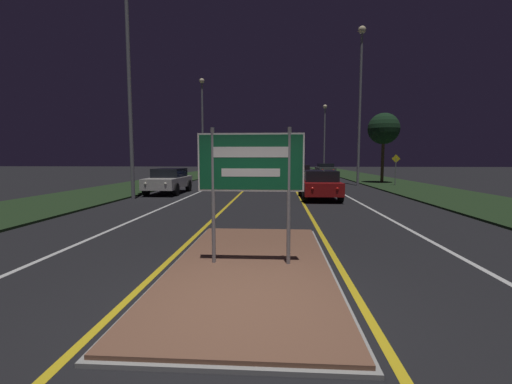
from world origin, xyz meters
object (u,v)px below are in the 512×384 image
streetlight_right_far (325,130)px  car_receding_0 (319,184)px  highway_sign (251,169)px  car_approaching_0 (169,180)px  warning_sign (396,167)px  streetlight_right_near (360,85)px  car_receding_2 (325,169)px  streetlight_left_near (128,59)px  car_approaching_2 (252,170)px  streetlight_left_far (202,119)px  car_approaching_1 (240,174)px  car_receding_3 (292,167)px  car_receding_1 (299,173)px

streetlight_right_far → car_receding_0: size_ratio=2.10×
highway_sign → car_approaching_0: size_ratio=0.57×
streetlight_right_far → warning_sign: streetlight_right_far is taller
streetlight_right_near → car_receding_2: (-0.49, 13.99, -6.52)m
streetlight_left_near → car_approaching_2: 22.78m
streetlight_right_near → streetlight_left_far: bearing=156.5°
highway_sign → streetlight_right_far: bearing=80.5°
car_approaching_1 → warning_sign: (11.56, -2.45, 0.64)m
car_receding_3 → car_approaching_1: 23.15m
streetlight_left_far → warning_sign: 17.04m
car_receding_3 → warning_sign: 25.82m
highway_sign → car_receding_1: highway_sign is taller
car_approaching_1 → streetlight_left_near: bearing=-109.9°
streetlight_left_far → car_approaching_0: (0.63, -12.02, -4.79)m
car_receding_0 → streetlight_right_near: bearing=66.0°
highway_sign → car_receding_2: size_ratio=0.51×
streetlight_left_near → warning_sign: size_ratio=4.86×
car_approaching_2 → warning_sign: (11.32, -12.79, 0.67)m
streetlight_right_far → car_approaching_1: bearing=-118.6°
highway_sign → car_approaching_0: 14.46m
highway_sign → streetlight_right_far: streetlight_right_far is taller
streetlight_right_far → car_approaching_2: bearing=-144.8°
car_receding_0 → warning_sign: (6.41, 8.18, 0.67)m
car_approaching_1 → warning_sign: bearing=-12.0°
streetlight_left_far → car_receding_1: bearing=-13.8°
streetlight_left_far → car_receding_0: streetlight_left_far is taller
car_receding_1 → car_approaching_0: car_receding_1 is taller
highway_sign → car_receding_3: 44.22m
highway_sign → car_receding_0: 11.29m
streetlight_left_far → streetlight_right_far: 18.10m
streetlight_right_near → streetlight_right_far: bearing=90.1°
streetlight_left_far → car_approaching_2: size_ratio=1.96×
streetlight_left_near → streetlight_left_far: bearing=89.0°
streetlight_left_near → streetlight_left_far: size_ratio=1.16×
streetlight_left_near → streetlight_right_near: bearing=35.4°
streetlight_left_far → streetlight_right_near: (12.82, -5.58, 1.75)m
car_receding_2 → car_approaching_2: 8.47m
streetlight_left_far → car_receding_3: bearing=64.6°
car_receding_3 → car_approaching_2: bearing=-112.0°
streetlight_right_far → car_receding_2: size_ratio=1.82×
car_receding_0 → warning_sign: 10.41m
car_receding_3 → warning_sign: warning_sign is taller
warning_sign → car_receding_0: bearing=-128.1°
streetlight_right_near → car_receding_3: streetlight_right_near is taller
car_receding_3 → warning_sign: (6.38, -25.02, 0.62)m
streetlight_left_far → streetlight_right_near: bearing=-23.5°
streetlight_right_far → car_approaching_0: streetlight_right_far is taller
streetlight_right_near → warning_sign: size_ratio=5.16×
car_receding_3 → car_approaching_2: 13.19m
streetlight_left_near → car_receding_0: 11.01m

